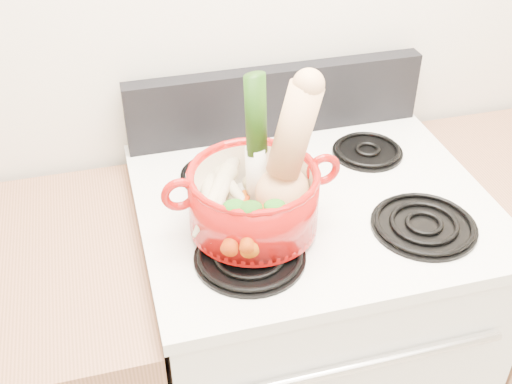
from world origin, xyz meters
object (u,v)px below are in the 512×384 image
object	(u,v)px
dutch_oven	(253,199)
leek	(256,142)
stove_body	(304,343)
squash	(290,152)

from	to	relation	value
dutch_oven	leek	distance (m)	0.12
dutch_oven	leek	xyz separation A→B (m)	(0.02, 0.03, 0.11)
stove_body	leek	distance (m)	0.70
dutch_oven	squash	world-z (taller)	squash
dutch_oven	leek	world-z (taller)	leek
stove_body	dutch_oven	xyz separation A→B (m)	(-0.16, -0.08, 0.57)
stove_body	dutch_oven	bearing A→B (deg)	-154.25
stove_body	leek	bearing A→B (deg)	-162.99
squash	leek	bearing A→B (deg)	136.30
leek	stove_body	bearing A→B (deg)	-6.44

